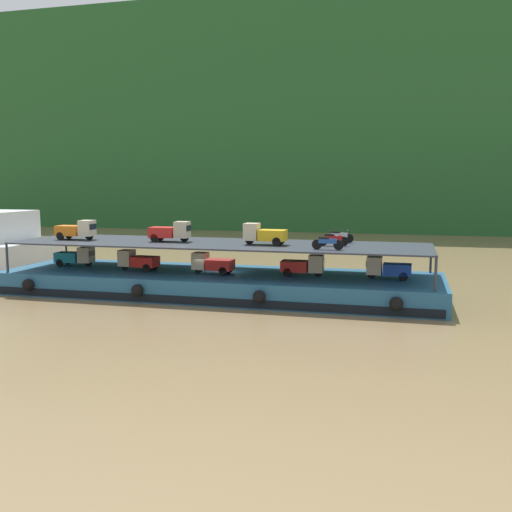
% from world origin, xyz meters
% --- Properties ---
extents(ground_plane, '(400.00, 400.00, 0.00)m').
position_xyz_m(ground_plane, '(0.00, 0.00, 0.00)').
color(ground_plane, olive).
extents(hillside_far_bank, '(129.97, 34.21, 36.74)m').
position_xyz_m(hillside_far_bank, '(0.00, 66.21, 20.69)').
color(hillside_far_bank, '#235628').
rests_on(hillside_far_bank, ground).
extents(cargo_barge, '(29.27, 8.51, 1.50)m').
position_xyz_m(cargo_barge, '(0.00, -0.03, 0.75)').
color(cargo_barge, '#23567A').
rests_on(cargo_barge, ground).
extents(cargo_rack, '(27.67, 7.10, 2.00)m').
position_xyz_m(cargo_rack, '(0.00, 0.00, 3.44)').
color(cargo_rack, '#2D333D').
rests_on(cargo_rack, cargo_barge).
extents(mini_truck_lower_stern, '(2.79, 1.28, 1.38)m').
position_xyz_m(mini_truck_lower_stern, '(-10.97, 0.34, 2.19)').
color(mini_truck_lower_stern, teal).
rests_on(mini_truck_lower_stern, cargo_barge).
extents(mini_truck_lower_aft, '(2.78, 1.27, 1.38)m').
position_xyz_m(mini_truck_lower_aft, '(-5.67, -0.48, 2.19)').
color(mini_truck_lower_aft, red).
rests_on(mini_truck_lower_aft, cargo_barge).
extents(mini_truck_lower_mid, '(2.79, 1.28, 1.38)m').
position_xyz_m(mini_truck_lower_mid, '(-0.23, -0.58, 2.19)').
color(mini_truck_lower_mid, red).
rests_on(mini_truck_lower_mid, cargo_barge).
extents(mini_truck_lower_fore, '(2.77, 1.24, 1.38)m').
position_xyz_m(mini_truck_lower_fore, '(5.76, 0.01, 2.19)').
color(mini_truck_lower_fore, red).
rests_on(mini_truck_lower_fore, cargo_barge).
extents(mini_truck_lower_bow, '(2.77, 1.25, 1.38)m').
position_xyz_m(mini_truck_lower_bow, '(11.08, 0.16, 2.19)').
color(mini_truck_lower_bow, '#1E47B7').
rests_on(mini_truck_lower_bow, cargo_barge).
extents(mini_truck_upper_stern, '(2.74, 1.20, 1.38)m').
position_xyz_m(mini_truck_upper_stern, '(-10.33, -0.43, 4.19)').
color(mini_truck_upper_stern, orange).
rests_on(mini_truck_upper_stern, cargo_rack).
extents(mini_truck_upper_mid, '(2.77, 1.26, 1.38)m').
position_xyz_m(mini_truck_upper_mid, '(-3.38, -0.05, 4.19)').
color(mini_truck_upper_mid, red).
rests_on(mini_truck_upper_mid, cargo_rack).
extents(mini_truck_upper_fore, '(2.77, 1.26, 1.38)m').
position_xyz_m(mini_truck_upper_fore, '(3.26, -0.41, 4.19)').
color(mini_truck_upper_fore, gold).
rests_on(mini_truck_upper_fore, cargo_rack).
extents(motorcycle_upper_port, '(1.90, 0.55, 0.87)m').
position_xyz_m(motorcycle_upper_port, '(7.57, -2.13, 3.93)').
color(motorcycle_upper_port, black).
rests_on(motorcycle_upper_port, cargo_rack).
extents(motorcycle_upper_centre, '(1.90, 0.55, 0.87)m').
position_xyz_m(motorcycle_upper_centre, '(7.64, -0.00, 3.93)').
color(motorcycle_upper_centre, black).
rests_on(motorcycle_upper_centre, cargo_rack).
extents(motorcycle_upper_stbd, '(1.90, 0.55, 0.87)m').
position_xyz_m(motorcycle_upper_stbd, '(7.78, 2.13, 3.93)').
color(motorcycle_upper_stbd, black).
rests_on(motorcycle_upper_stbd, cargo_rack).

